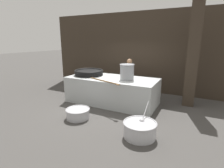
% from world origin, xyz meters
% --- Properties ---
extents(ground_plane, '(60.00, 60.00, 0.00)m').
position_xyz_m(ground_plane, '(0.00, 0.00, 0.00)').
color(ground_plane, '#474442').
extents(back_wall, '(9.01, 0.24, 3.74)m').
position_xyz_m(back_wall, '(0.00, 2.28, 1.87)').
color(back_wall, '#382D23').
rests_on(back_wall, ground_plane).
extents(support_pillar, '(0.40, 0.40, 3.74)m').
position_xyz_m(support_pillar, '(2.76, 1.08, 1.87)').
color(support_pillar, '#382D23').
rests_on(support_pillar, ground_plane).
extents(hearth_platform, '(3.51, 1.59, 1.02)m').
position_xyz_m(hearth_platform, '(0.00, 0.00, 0.51)').
color(hearth_platform, '#B2B7B7').
rests_on(hearth_platform, ground_plane).
extents(giant_wok_near, '(1.21, 1.21, 0.22)m').
position_xyz_m(giant_wok_near, '(-1.10, 0.03, 1.14)').
color(giant_wok_near, black).
rests_on(giant_wok_near, hearth_platform).
extents(stock_pot, '(0.54, 0.54, 0.58)m').
position_xyz_m(stock_pot, '(0.65, -0.06, 1.32)').
color(stock_pot, gray).
rests_on(stock_pot, hearth_platform).
extents(stirring_paddle, '(1.47, 0.58, 0.04)m').
position_xyz_m(stirring_paddle, '(0.09, -0.71, 1.03)').
color(stirring_paddle, brown).
rests_on(stirring_paddle, hearth_platform).
extents(cook, '(0.39, 0.60, 1.67)m').
position_xyz_m(cook, '(0.28, 1.10, 0.90)').
color(cook, '#8C6647').
rests_on(cook, ground_plane).
extents(prep_bowl_vegetables, '(0.87, 1.13, 0.76)m').
position_xyz_m(prep_bowl_vegetables, '(1.82, -1.99, 0.23)').
color(prep_bowl_vegetables, '#B7B7BC').
rests_on(prep_bowl_vegetables, ground_plane).
extents(prep_bowl_meat, '(0.77, 0.77, 0.32)m').
position_xyz_m(prep_bowl_meat, '(-0.31, -1.81, 0.17)').
color(prep_bowl_meat, '#B7B7BC').
rests_on(prep_bowl_meat, ground_plane).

